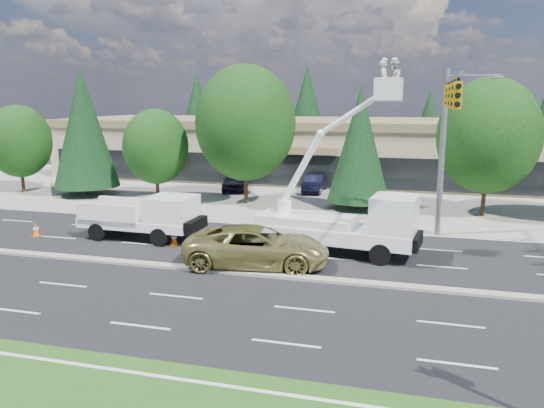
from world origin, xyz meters
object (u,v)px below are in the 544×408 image
(utility_pickup, at_px, (147,221))
(bucket_truck, at_px, (348,215))
(minivan, at_px, (257,246))
(signal_mast, at_px, (447,127))

(utility_pickup, xyz_separation_m, bucket_truck, (10.76, -0.08, 0.97))
(bucket_truck, bearing_deg, minivan, -135.35)
(utility_pickup, bearing_deg, minivan, -20.68)
(utility_pickup, bearing_deg, signal_mast, 12.63)
(signal_mast, height_order, utility_pickup, signal_mast)
(utility_pickup, height_order, bucket_truck, bucket_truck)
(signal_mast, bearing_deg, minivan, -144.45)
(utility_pickup, relative_size, minivan, 0.98)
(utility_pickup, distance_m, minivan, 7.64)
(minivan, bearing_deg, signal_mast, -63.18)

